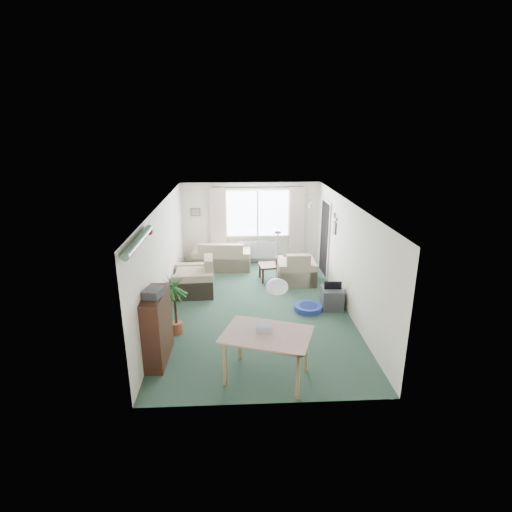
{
  "coord_description": "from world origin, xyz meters",
  "views": [
    {
      "loc": [
        -0.45,
        -8.19,
        3.95
      ],
      "look_at": [
        0.0,
        0.3,
        1.15
      ],
      "focal_mm": 28.0,
      "sensor_mm": 36.0,
      "label": 1
    }
  ],
  "objects_px": {
    "armchair_corner": "(296,266)",
    "sofa": "(222,255)",
    "coffee_table": "(277,272)",
    "dining_table": "(267,356)",
    "tv_cube": "(332,298)",
    "bookshelf": "(157,327)",
    "houseplant": "(175,305)",
    "pet_bed": "(308,308)",
    "armchair_left": "(193,275)"
  },
  "relations": [
    {
      "from": "sofa",
      "to": "pet_bed",
      "type": "relative_size",
      "value": 2.61
    },
    {
      "from": "sofa",
      "to": "armchair_corner",
      "type": "xyz_separation_m",
      "value": [
        1.97,
        -1.19,
        0.03
      ]
    },
    {
      "from": "bookshelf",
      "to": "dining_table",
      "type": "relative_size",
      "value": 0.98
    },
    {
      "from": "armchair_left",
      "to": "houseplant",
      "type": "distance_m",
      "value": 2.02
    },
    {
      "from": "dining_table",
      "to": "tv_cube",
      "type": "height_order",
      "value": "dining_table"
    },
    {
      "from": "armchair_left",
      "to": "dining_table",
      "type": "xyz_separation_m",
      "value": [
        1.52,
        -3.58,
        -0.06
      ]
    },
    {
      "from": "armchair_left",
      "to": "bookshelf",
      "type": "bearing_deg",
      "value": -9.76
    },
    {
      "from": "pet_bed",
      "to": "coffee_table",
      "type": "bearing_deg",
      "value": 104.63
    },
    {
      "from": "sofa",
      "to": "dining_table",
      "type": "bearing_deg",
      "value": 103.04
    },
    {
      "from": "coffee_table",
      "to": "bookshelf",
      "type": "relative_size",
      "value": 0.77
    },
    {
      "from": "houseplant",
      "to": "coffee_table",
      "type": "bearing_deg",
      "value": 50.6
    },
    {
      "from": "armchair_corner",
      "to": "bookshelf",
      "type": "height_order",
      "value": "bookshelf"
    },
    {
      "from": "coffee_table",
      "to": "pet_bed",
      "type": "bearing_deg",
      "value": -75.37
    },
    {
      "from": "coffee_table",
      "to": "tv_cube",
      "type": "xyz_separation_m",
      "value": [
        1.06,
        -1.81,
        0.01
      ]
    },
    {
      "from": "coffee_table",
      "to": "dining_table",
      "type": "xyz_separation_m",
      "value": [
        -0.62,
        -4.36,
        0.18
      ]
    },
    {
      "from": "pet_bed",
      "to": "tv_cube",
      "type": "bearing_deg",
      "value": 10.86
    },
    {
      "from": "armchair_corner",
      "to": "houseplant",
      "type": "xyz_separation_m",
      "value": [
        -2.77,
        -2.59,
        0.18
      ]
    },
    {
      "from": "bookshelf",
      "to": "dining_table",
      "type": "xyz_separation_m",
      "value": [
        1.86,
        -0.64,
        -0.23
      ]
    },
    {
      "from": "armchair_corner",
      "to": "houseplant",
      "type": "bearing_deg",
      "value": 43.61
    },
    {
      "from": "coffee_table",
      "to": "armchair_left",
      "type": "bearing_deg",
      "value": -159.87
    },
    {
      "from": "bookshelf",
      "to": "tv_cube",
      "type": "xyz_separation_m",
      "value": [
        3.54,
        1.91,
        -0.39
      ]
    },
    {
      "from": "sofa",
      "to": "coffee_table",
      "type": "relative_size",
      "value": 1.69
    },
    {
      "from": "dining_table",
      "to": "armchair_left",
      "type": "bearing_deg",
      "value": 113.06
    },
    {
      "from": "bookshelf",
      "to": "sofa",
      "type": "bearing_deg",
      "value": 80.21
    },
    {
      "from": "dining_table",
      "to": "houseplant",
      "type": "bearing_deg",
      "value": 136.83
    },
    {
      "from": "sofa",
      "to": "dining_table",
      "type": "relative_size",
      "value": 1.28
    },
    {
      "from": "coffee_table",
      "to": "dining_table",
      "type": "bearing_deg",
      "value": -98.11
    },
    {
      "from": "dining_table",
      "to": "armchair_corner",
      "type": "bearing_deg",
      "value": 75.25
    },
    {
      "from": "armchair_left",
      "to": "dining_table",
      "type": "relative_size",
      "value": 0.8
    },
    {
      "from": "coffee_table",
      "to": "pet_bed",
      "type": "height_order",
      "value": "coffee_table"
    },
    {
      "from": "armchair_corner",
      "to": "sofa",
      "type": "bearing_deg",
      "value": -30.67
    },
    {
      "from": "armchair_corner",
      "to": "coffee_table",
      "type": "distance_m",
      "value": 0.56
    },
    {
      "from": "sofa",
      "to": "coffee_table",
      "type": "distance_m",
      "value": 1.8
    },
    {
      "from": "armchair_corner",
      "to": "tv_cube",
      "type": "distance_m",
      "value": 1.72
    },
    {
      "from": "armchair_corner",
      "to": "houseplant",
      "type": "height_order",
      "value": "houseplant"
    },
    {
      "from": "sofa",
      "to": "dining_table",
      "type": "distance_m",
      "value": 5.42
    },
    {
      "from": "armchair_left",
      "to": "dining_table",
      "type": "distance_m",
      "value": 3.89
    },
    {
      "from": "armchair_corner",
      "to": "armchair_left",
      "type": "relative_size",
      "value": 0.95
    },
    {
      "from": "bookshelf",
      "to": "dining_table",
      "type": "height_order",
      "value": "bookshelf"
    },
    {
      "from": "coffee_table",
      "to": "sofa",
      "type": "bearing_deg",
      "value": 146.56
    },
    {
      "from": "armchair_corner",
      "to": "houseplant",
      "type": "distance_m",
      "value": 3.79
    },
    {
      "from": "sofa",
      "to": "dining_table",
      "type": "xyz_separation_m",
      "value": [
        0.88,
        -5.35,
        -0.01
      ]
    },
    {
      "from": "armchair_corner",
      "to": "coffee_table",
      "type": "bearing_deg",
      "value": -22.76
    },
    {
      "from": "pet_bed",
      "to": "armchair_corner",
      "type": "bearing_deg",
      "value": 90.94
    },
    {
      "from": "houseplant",
      "to": "dining_table",
      "type": "height_order",
      "value": "houseplant"
    },
    {
      "from": "bookshelf",
      "to": "tv_cube",
      "type": "bearing_deg",
      "value": 30.34
    },
    {
      "from": "houseplant",
      "to": "pet_bed",
      "type": "xyz_separation_m",
      "value": [
        2.79,
        0.87,
        -0.55
      ]
    },
    {
      "from": "pet_bed",
      "to": "dining_table",
      "type": "bearing_deg",
      "value": -114.7
    },
    {
      "from": "armchair_left",
      "to": "tv_cube",
      "type": "distance_m",
      "value": 3.37
    },
    {
      "from": "bookshelf",
      "to": "armchair_left",
      "type": "bearing_deg",
      "value": 85.42
    }
  ]
}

